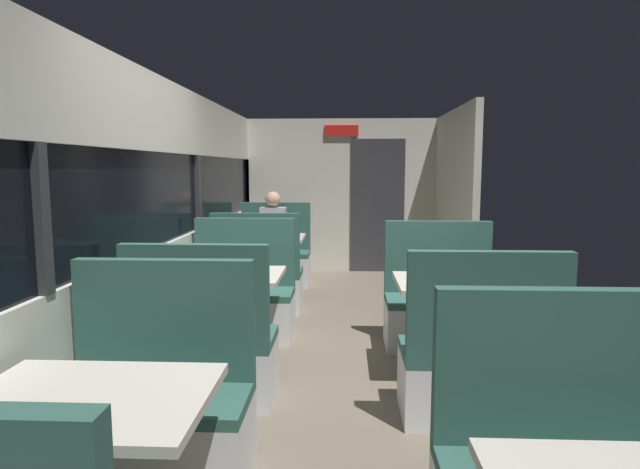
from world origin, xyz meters
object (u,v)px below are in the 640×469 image
(dining_table_mid_window, at_px, (225,286))
(bench_far_window_facing_entry, at_px, (275,260))
(dining_table_far_window, at_px, (267,244))
(dining_table_near_window, at_px, (89,421))
(bench_mid_window_facing_entry, at_px, (243,302))
(seated_passenger, at_px, (274,245))
(bench_mid_window_facing_end, at_px, (204,353))
(bench_rear_aisle_facing_entry, at_px, (439,310))
(bench_far_window_facing_end, at_px, (258,281))
(bench_rear_aisle_facing_end, at_px, (479,369))
(bench_near_window_facing_entry, at_px, (157,414))
(dining_table_rear_aisle, at_px, (457,294))

(dining_table_mid_window, bearing_deg, bench_far_window_facing_entry, 90.00)
(dining_table_far_window, bearing_deg, dining_table_near_window, -90.00)
(bench_mid_window_facing_entry, relative_size, seated_passenger, 0.87)
(dining_table_near_window, xyz_separation_m, bench_mid_window_facing_end, (0.00, 1.60, -0.31))
(bench_rear_aisle_facing_entry, bearing_deg, seated_passenger, 126.40)
(bench_far_window_facing_end, distance_m, bench_rear_aisle_facing_end, 3.07)
(dining_table_mid_window, xyz_separation_m, bench_rear_aisle_facing_entry, (1.79, 0.50, -0.31))
(bench_mid_window_facing_entry, relative_size, bench_far_window_facing_entry, 1.00)
(bench_mid_window_facing_end, xyz_separation_m, bench_mid_window_facing_entry, (0.00, 1.40, 0.00))
(bench_rear_aisle_facing_end, relative_size, seated_passenger, 0.87)
(dining_table_mid_window, bearing_deg, dining_table_near_window, -90.00)
(bench_mid_window_facing_end, bearing_deg, bench_rear_aisle_facing_entry, 33.81)
(dining_table_mid_window, distance_m, bench_mid_window_facing_end, 0.77)
(bench_rear_aisle_facing_end, bearing_deg, bench_mid_window_facing_end, 173.62)
(dining_table_near_window, height_order, bench_rear_aisle_facing_entry, bench_rear_aisle_facing_entry)
(dining_table_far_window, height_order, bench_rear_aisle_facing_end, bench_rear_aisle_facing_end)
(bench_rear_aisle_facing_entry, bearing_deg, bench_near_window_facing_entry, -130.44)
(bench_rear_aisle_facing_entry, bearing_deg, bench_mid_window_facing_end, -146.19)
(bench_near_window_facing_entry, distance_m, bench_rear_aisle_facing_end, 1.92)
(bench_mid_window_facing_end, distance_m, bench_rear_aisle_facing_end, 1.80)
(dining_table_mid_window, relative_size, dining_table_rear_aisle, 1.00)
(bench_near_window_facing_entry, xyz_separation_m, dining_table_mid_window, (0.00, 1.60, 0.31))
(seated_passenger, bearing_deg, bench_rear_aisle_facing_entry, -53.60)
(bench_mid_window_facing_end, distance_m, bench_rear_aisle_facing_entry, 2.15)
(bench_mid_window_facing_end, bearing_deg, dining_table_far_window, 90.00)
(bench_mid_window_facing_end, bearing_deg, bench_rear_aisle_facing_end, -6.38)
(dining_table_near_window, relative_size, bench_far_window_facing_end, 0.82)
(dining_table_near_window, height_order, bench_mid_window_facing_entry, bench_mid_window_facing_entry)
(dining_table_near_window, height_order, bench_near_window_facing_entry, bench_near_window_facing_entry)
(bench_mid_window_facing_entry, distance_m, bench_rear_aisle_facing_end, 2.40)
(dining_table_mid_window, bearing_deg, bench_rear_aisle_facing_end, -26.68)
(bench_mid_window_facing_entry, distance_m, dining_table_far_window, 1.63)
(dining_table_mid_window, relative_size, bench_far_window_facing_entry, 0.82)
(dining_table_rear_aisle, xyz_separation_m, bench_rear_aisle_facing_entry, (0.00, 0.70, -0.31))
(dining_table_near_window, bearing_deg, bench_far_window_facing_end, 90.00)
(dining_table_near_window, relative_size, bench_far_window_facing_entry, 0.82)
(dining_table_mid_window, height_order, bench_mid_window_facing_end, bench_mid_window_facing_end)
(bench_far_window_facing_entry, bearing_deg, dining_table_near_window, -90.00)
(seated_passenger, bearing_deg, bench_mid_window_facing_entry, -90.00)
(dining_table_mid_window, height_order, bench_far_window_facing_end, bench_far_window_facing_end)
(bench_near_window_facing_entry, height_order, seated_passenger, seated_passenger)
(dining_table_mid_window, height_order, bench_mid_window_facing_entry, bench_mid_window_facing_entry)
(bench_far_window_facing_entry, xyz_separation_m, dining_table_rear_aisle, (1.79, -3.20, 0.31))
(dining_table_mid_window, distance_m, bench_rear_aisle_facing_entry, 1.88)
(dining_table_mid_window, xyz_separation_m, dining_table_far_window, (0.00, 2.30, 0.00))
(bench_mid_window_facing_entry, bearing_deg, seated_passenger, 90.00)
(bench_mid_window_facing_entry, xyz_separation_m, dining_table_far_window, (0.00, 1.60, 0.31))
(seated_passenger, bearing_deg, bench_rear_aisle_facing_end, -64.93)
(bench_near_window_facing_entry, distance_m, bench_mid_window_facing_end, 0.90)
(bench_far_window_facing_entry, xyz_separation_m, bench_rear_aisle_facing_end, (1.79, -3.90, 0.00))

